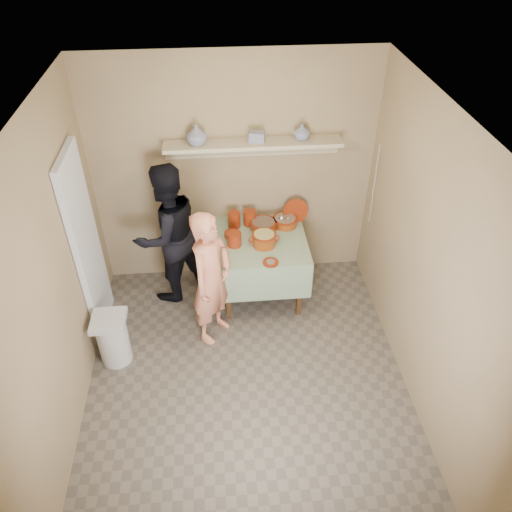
{
  "coord_description": "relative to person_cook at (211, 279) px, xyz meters",
  "views": [
    {
      "loc": [
        -0.19,
        -3.0,
        3.88
      ],
      "look_at": [
        0.15,
        0.75,
        0.95
      ],
      "focal_mm": 35.0,
      "sensor_mm": 36.0,
      "label": 1
    }
  ],
  "objects": [
    {
      "name": "vase_right",
      "position": [
        0.98,
        0.94,
        1.07
      ],
      "size": [
        0.16,
        0.16,
        0.17
      ],
      "primitive_type": "imported",
      "rotation": [
        0.0,
        0.0,
        0.01
      ],
      "color": "navy",
      "rests_on": "wall_shelf"
    },
    {
      "name": "propped_lid",
      "position": [
        0.96,
        0.91,
        0.14
      ],
      "size": [
        0.29,
        0.12,
        0.28
      ],
      "primitive_type": "cylinder",
      "rotation": [
        1.31,
        0.0,
        0.1
      ],
      "color": "maroon",
      "rests_on": "serving_table"
    },
    {
      "name": "bowl_stack",
      "position": [
        0.25,
        0.5,
        0.1
      ],
      "size": [
        0.15,
        0.15,
        0.15
      ],
      "primitive_type": "cylinder",
      "color": "maroon",
      "rests_on": "serving_table"
    },
    {
      "name": "trash_bin",
      "position": [
        -0.98,
        -0.28,
        -0.46
      ],
      "size": [
        0.32,
        0.32,
        0.56
      ],
      "color": "silver",
      "rests_on": "ground"
    },
    {
      "name": "ground",
      "position": [
        0.29,
        -0.7,
        -0.74
      ],
      "size": [
        3.5,
        3.5,
        0.0
      ],
      "primitive_type": "plane",
      "color": "#645A4F",
      "rests_on": "ground"
    },
    {
      "name": "cazuela_meat_b",
      "position": [
        0.83,
        0.82,
        0.08
      ],
      "size": [
        0.28,
        0.28,
        0.1
      ],
      "color": "maroon",
      "rests_on": "serving_table"
    },
    {
      "name": "person_helper",
      "position": [
        -0.44,
        0.69,
        0.07
      ],
      "size": [
        1.0,
        0.96,
        1.62
      ],
      "primitive_type": "imported",
      "rotation": [
        0.0,
        0.0,
        -2.5
      ],
      "color": "black",
      "rests_on": "ground"
    },
    {
      "name": "ladle",
      "position": [
        0.79,
        0.8,
        0.13
      ],
      "size": [
        0.08,
        0.26,
        0.19
      ],
      "color": "silver",
      "rests_on": "cazuela_meat_b"
    },
    {
      "name": "serving_table",
      "position": [
        0.54,
        0.58,
        -0.1
      ],
      "size": [
        0.97,
        0.97,
        0.76
      ],
      "color": "#4C2D16",
      "rests_on": "ground"
    },
    {
      "name": "plate_stack_a",
      "position": [
        0.27,
        0.84,
        0.11
      ],
      "size": [
        0.14,
        0.14,
        0.18
      ],
      "primitive_type": "cylinder",
      "color": "maroon",
      "rests_on": "serving_table"
    },
    {
      "name": "cazuela_rice",
      "position": [
        0.56,
        0.47,
        0.11
      ],
      "size": [
        0.33,
        0.25,
        0.14
      ],
      "color": "maroon",
      "rests_on": "serving_table"
    },
    {
      "name": "wall_shelf",
      "position": [
        0.49,
        0.95,
        0.93
      ],
      "size": [
        1.8,
        0.25,
        0.21
      ],
      "color": "#C2B390",
      "rests_on": "room_shell"
    },
    {
      "name": "empty_bowl",
      "position": [
        0.23,
        0.66,
        0.05
      ],
      "size": [
        0.16,
        0.16,
        0.05
      ],
      "primitive_type": "cylinder",
      "color": "maroon",
      "rests_on": "serving_table"
    },
    {
      "name": "plate_stack_b",
      "position": [
        0.44,
        0.87,
        0.11
      ],
      "size": [
        0.14,
        0.14,
        0.17
      ],
      "primitive_type": "cylinder",
      "color": "maroon",
      "rests_on": "serving_table"
    },
    {
      "name": "vase_left",
      "position": [
        -0.07,
        0.91,
        1.09
      ],
      "size": [
        0.27,
        0.27,
        0.21
      ],
      "primitive_type": "imported",
      "rotation": [
        0.0,
        0.0,
        0.47
      ],
      "color": "navy",
      "rests_on": "wall_shelf"
    },
    {
      "name": "ceramic_box",
      "position": [
        0.53,
        0.92,
        1.03
      ],
      "size": [
        0.17,
        0.13,
        0.11
      ],
      "primitive_type": "cube",
      "rotation": [
        0.0,
        0.0,
        -0.2
      ],
      "color": "navy",
      "rests_on": "wall_shelf"
    },
    {
      "name": "cazuela_meat_a",
      "position": [
        0.58,
        0.76,
        0.08
      ],
      "size": [
        0.3,
        0.3,
        0.1
      ],
      "color": "maroon",
      "rests_on": "serving_table"
    },
    {
      "name": "electrical_cord",
      "position": [
        1.76,
        0.78,
        0.51
      ],
      "size": [
        0.01,
        0.05,
        0.9
      ],
      "color": "silver",
      "rests_on": "wall_shelf"
    },
    {
      "name": "tile_panel",
      "position": [
        -1.17,
        0.25,
        0.26
      ],
      "size": [
        0.06,
        0.7,
        2.0
      ],
      "primitive_type": "cube",
      "color": "silver",
      "rests_on": "ground"
    },
    {
      "name": "room_shell",
      "position": [
        0.29,
        -0.7,
        0.87
      ],
      "size": [
        3.04,
        3.54,
        2.62
      ],
      "color": "#9E8560",
      "rests_on": "ground"
    },
    {
      "name": "person_cook",
      "position": [
        0.0,
        0.0,
        0.0
      ],
      "size": [
        0.59,
        0.64,
        1.48
      ],
      "primitive_type": "imported",
      "rotation": [
        0.0,
        0.0,
        0.99
      ],
      "color": "#E68563",
      "rests_on": "ground"
    },
    {
      "name": "front_plate",
      "position": [
        0.6,
        0.16,
        0.03
      ],
      "size": [
        0.16,
        0.16,
        0.03
      ],
      "color": "maroon",
      "rests_on": "serving_table"
    }
  ]
}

